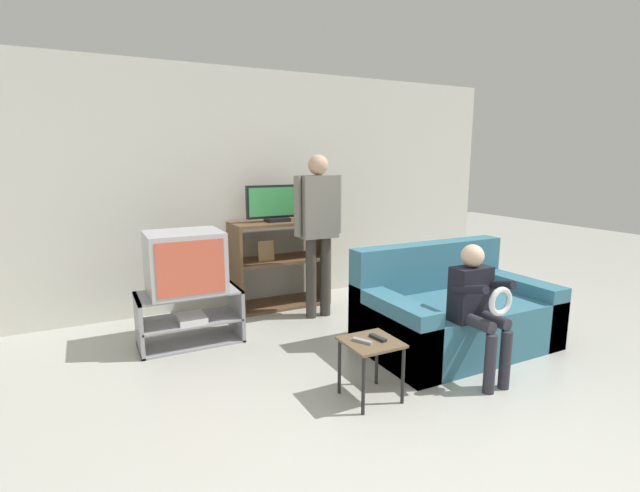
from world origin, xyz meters
TOP-DOWN VIEW (x-y plane):
  - ground_plane at (0.00, 0.00)m, footprint 18.00×18.00m
  - wall_back at (0.00, 3.39)m, footprint 6.40×0.06m
  - tv_stand at (-0.99, 2.42)m, footprint 0.89×0.46m
  - television_main at (-1.01, 2.43)m, footprint 0.64×0.53m
  - media_shelf at (0.14, 3.07)m, footprint 1.05×0.48m
  - television_flat at (0.12, 3.06)m, footprint 0.70×0.20m
  - snack_table at (-0.09, 0.85)m, footprint 0.36×0.36m
  - remote_control_black at (-0.04, 0.85)m, footprint 0.06×0.15m
  - remote_control_white at (-0.16, 0.85)m, footprint 0.10×0.14m
  - couch at (1.08, 1.32)m, footprint 1.62×0.99m
  - person_standing_adult at (0.36, 2.54)m, footprint 0.53×0.20m
  - person_seated_child at (0.77, 0.75)m, footprint 0.33×0.43m

SIDE VIEW (x-z plane):
  - ground_plane at x=0.00m, z-range 0.00..0.00m
  - tv_stand at x=-0.99m, z-range 0.00..0.47m
  - couch at x=1.08m, z-range -0.15..0.72m
  - snack_table at x=-0.09m, z-range 0.14..0.56m
  - remote_control_black at x=-0.04m, z-range 0.42..0.44m
  - remote_control_white at x=-0.16m, z-range 0.42..0.44m
  - media_shelf at x=0.14m, z-range 0.01..0.97m
  - person_seated_child at x=0.77m, z-range 0.09..1.11m
  - television_main at x=-1.01m, z-range 0.48..1.02m
  - person_standing_adult at x=0.36m, z-range 0.18..1.86m
  - television_flat at x=0.12m, z-range 0.95..1.35m
  - wall_back at x=0.00m, z-range 0.00..2.60m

